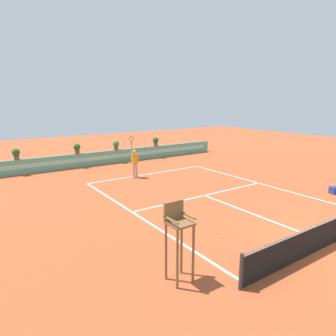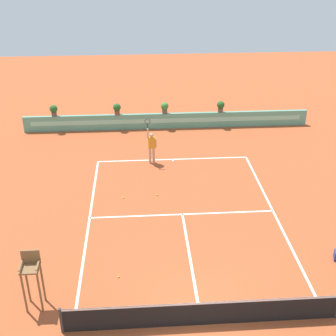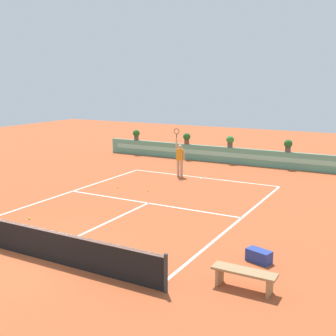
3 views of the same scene
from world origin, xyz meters
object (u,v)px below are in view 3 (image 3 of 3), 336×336
Objects in this scene: gear_bag at (259,256)px; potted_plant_centre at (230,141)px; tennis_player at (180,157)px; potted_plant_far_left at (136,134)px; tennis_ball_mid_court at (148,190)px; tennis_ball_near_baseline at (29,219)px; bench_courtside at (244,275)px; tennis_ball_by_sideline at (118,187)px; potted_plant_right at (288,145)px; potted_plant_left at (187,138)px.

potted_plant_centre reaches higher than gear_bag.
gear_bag is at bearing -51.21° from tennis_player.
gear_bag is at bearing -46.45° from potted_plant_far_left.
gear_bag is at bearing -37.37° from tennis_ball_mid_court.
potted_plant_centre is at bearing 79.55° from tennis_ball_near_baseline.
tennis_player is 9.33m from tennis_ball_near_baseline.
tennis_ball_near_baseline is at bearing -177.33° from gear_bag.
bench_courtside is at bearing -68.05° from potted_plant_centre.
tennis_ball_by_sideline is at bearing -175.06° from tennis_ball_mid_court.
tennis_ball_near_baseline is (-1.57, -9.14, -1.02)m from tennis_player.
tennis_ball_mid_court is at bearing 73.41° from tennis_ball_near_baseline.
tennis_ball_mid_court is 1.62m from tennis_ball_by_sideline.
potted_plant_far_left is at bearing 180.00° from potted_plant_centre.
potted_plant_far_left reaches higher than bench_courtside.
tennis_player reaches higher than bench_courtside.
tennis_ball_by_sideline is at bearing 148.91° from gear_bag.
tennis_ball_near_baseline is 0.09× the size of potted_plant_far_left.
potted_plant_right is at bearing 66.33° from tennis_ball_near_baseline.
gear_bag is at bearing -31.09° from tennis_ball_by_sideline.
potted_plant_centre is at bearing 111.95° from bench_courtside.
potted_plant_far_left is (-4.30, 13.96, 1.38)m from tennis_ball_near_baseline.
potted_plant_centre is (2.50, 8.43, 1.38)m from tennis_ball_by_sideline.
potted_plant_centre is at bearing 180.00° from potted_plant_right.
tennis_ball_near_baseline is 5.92m from tennis_ball_mid_court.
potted_plant_left and potted_plant_right have the same top height.
gear_bag is 18.75m from potted_plant_far_left.
tennis_ball_near_baseline is at bearing 171.08° from bench_courtside.
tennis_ball_by_sideline is at bearing 89.18° from tennis_ball_near_baseline.
tennis_ball_near_baseline is at bearing -100.45° from potted_plant_centre.
tennis_ball_mid_court is 1.00× the size of tennis_ball_by_sideline.
tennis_ball_near_baseline is 14.67m from potted_plant_far_left.
tennis_ball_near_baseline is 14.03m from potted_plant_left.
potted_plant_left is (-9.16, 15.33, 1.04)m from bench_courtside.
tennis_player is (-7.19, 10.52, 0.67)m from bench_courtside.
tennis_ball_mid_court is at bearing 135.07° from bench_courtside.
potted_plant_left reaches higher than tennis_ball_by_sideline.
potted_plant_centre is at bearing 0.00° from potted_plant_left.
potted_plant_left reaches higher than bench_courtside.
potted_plant_centre reaches higher than tennis_ball_near_baseline.
bench_courtside is 2.21× the size of potted_plant_far_left.
potted_plant_far_left is 6.87m from potted_plant_centre.
bench_courtside is 2.21× the size of potted_plant_left.
potted_plant_right is 10.42m from potted_plant_far_left.
tennis_ball_near_baseline is 0.09× the size of potted_plant_centre.
bench_courtside is 2.21× the size of potted_plant_right.
potted_plant_centre is (1.01, 4.82, 0.36)m from tennis_player.
gear_bag reaches higher than tennis_ball_mid_court.
tennis_ball_mid_court is at bearing -96.09° from potted_plant_centre.
tennis_ball_near_baseline is 14.26m from potted_plant_centre.
tennis_player is 3.57× the size of potted_plant_left.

